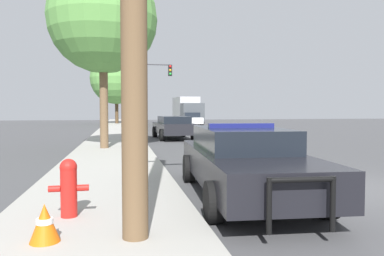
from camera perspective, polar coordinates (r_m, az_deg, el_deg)
The scene contains 11 objects.
ground_plane at distance 8.83m, azimuth 22.47°, elevation -8.59°, with size 110.00×110.00×0.00m, color #474749.
sidewalk_left at distance 7.43m, azimuth -13.24°, elevation -10.09°, with size 3.00×110.00×0.13m.
police_car at distance 7.49m, azimuth 7.82°, elevation -4.80°, with size 2.28×5.43×1.44m.
fire_hydrant at distance 5.87m, azimuth -18.27°, elevation -8.38°, with size 0.57×0.25×0.86m.
traffic_light at distance 30.47m, azimuth -6.83°, elevation 6.90°, with size 3.36×0.35×5.36m.
car_background_midblock at distance 21.82m, azimuth -2.86°, elevation 0.22°, with size 2.19×4.73×1.32m.
car_background_oncoming at distance 37.76m, azimuth -0.10°, elevation 1.37°, with size 2.17×4.65×1.41m.
box_truck at distance 41.60m, azimuth -0.75°, elevation 2.79°, with size 2.59×6.98×3.09m.
tree_sidewalk_far at distance 43.50m, azimuth -11.44°, elevation 7.46°, with size 5.89×5.89×8.08m.
tree_sidewalk_near at distance 16.21m, azimuth -13.42°, elevation 15.87°, with size 4.42×4.42×7.49m.
traffic_cone at distance 4.94m, azimuth -21.54°, elevation -13.29°, with size 0.36×0.36×0.46m.
Camera 1 is at (-4.76, -7.23, 1.72)m, focal length 35.00 mm.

